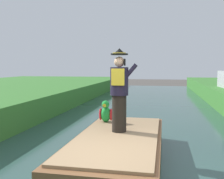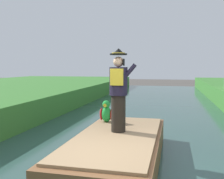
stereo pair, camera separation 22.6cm
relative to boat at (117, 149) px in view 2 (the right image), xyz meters
The scene contains 3 objects.
boat is the anchor object (origin of this frame).
person_pirate 1.26m from the boat, 95.13° to the left, with size 0.61×0.42×1.85m.
parrot_plush 1.43m from the boat, 113.93° to the left, with size 0.36×0.35×0.57m.
Camera 2 is at (1.13, -4.21, 2.17)m, focal length 42.25 mm.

